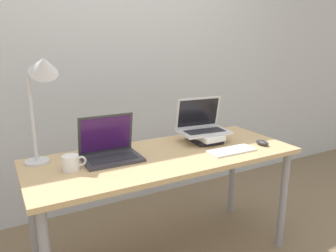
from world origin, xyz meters
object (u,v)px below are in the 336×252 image
Objects in this scene: laptop_left at (110,150)px; desk_lamp at (42,79)px; mug at (71,163)px; laptop_on_books at (202,125)px; wireless_keyboard at (232,151)px; mouse at (262,143)px; book_stack at (205,137)px.

laptop_left is 0.56m from desk_lamp.
mug is 0.49m from desk_lamp.
laptop_on_books reaches higher than laptop_left.
desk_lamp is (-0.33, 0.10, 0.44)m from laptop_left.
desk_lamp is (-0.09, 0.17, 0.45)m from mug.
wireless_keyboard is 3.04× the size of mouse.
wireless_keyboard is 0.99m from mug.
desk_lamp is at bearing 176.65° from laptop_on_books.
desk_lamp is at bearing 163.74° from laptop_left.
book_stack is at bearing 4.92° from mug.
laptop_left reaches higher than book_stack.
laptop_on_books is 1.09m from desk_lamp.
mug reaches higher than mouse.
laptop_on_books is at bearing 96.56° from wireless_keyboard.
mouse is 1.25m from mug.
mouse is at bearing -7.94° from mug.
mug is (-0.97, 0.18, 0.04)m from wireless_keyboard.
book_stack is 0.42× the size of desk_lamp.
laptop_on_books is 3.45× the size of mouse.
mouse is at bearing 1.54° from wireless_keyboard.
laptop_left is 2.60× the size of mug.
mouse is at bearing -43.43° from laptop_on_books.
book_stack is 0.09m from laptop_on_books.
laptop_left is 0.53× the size of desk_lamp.
book_stack is 0.86× the size of wireless_keyboard.
laptop_left reaches higher than mug.
mouse reaches higher than wireless_keyboard.
laptop_on_books is 0.43m from mouse.
laptop_on_books is at bearing 136.57° from mouse.
laptop_on_books is 0.56× the size of desk_lamp.
mug is at bearing 172.06° from mouse.
mouse is 0.79× the size of mug.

